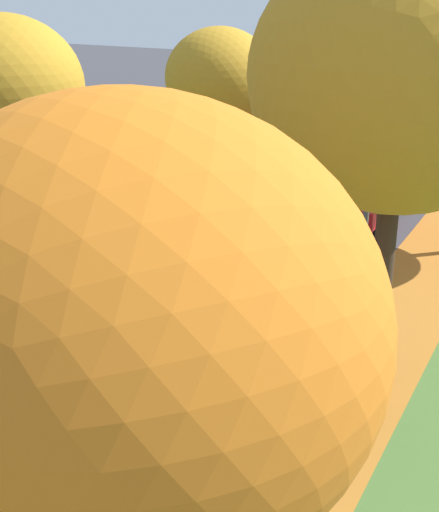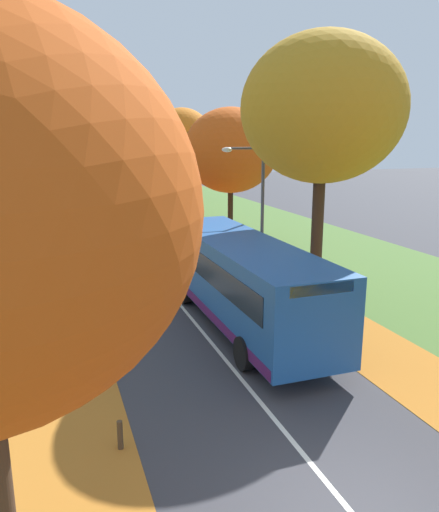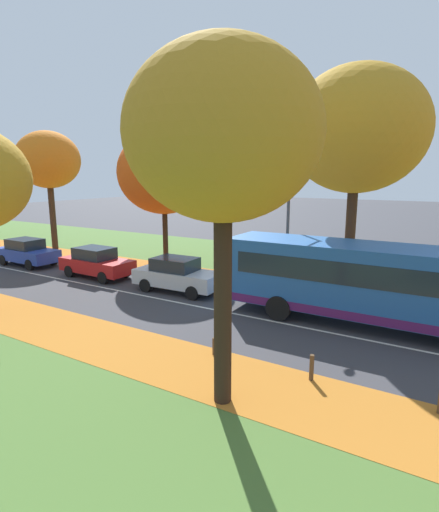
% 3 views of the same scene
% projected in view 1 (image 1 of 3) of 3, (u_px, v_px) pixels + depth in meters
% --- Properties ---
extents(grass_verge_left, '(12.00, 90.00, 0.01)m').
position_uv_depth(grass_verge_left, '(104.00, 206.00, 30.36)').
color(grass_verge_left, '#476B2D').
rests_on(grass_verge_left, ground).
extents(leaf_litter_left, '(2.80, 60.00, 0.00)m').
position_uv_depth(leaf_litter_left, '(109.00, 274.00, 23.42)').
color(leaf_litter_left, '#B26B23').
rests_on(leaf_litter_left, grass_verge_left).
extents(leaf_litter_right, '(2.80, 60.00, 0.00)m').
position_uv_depth(leaf_litter_right, '(384.00, 335.00, 19.44)').
color(leaf_litter_right, '#B26B23').
rests_on(leaf_litter_right, grass_verge_right).
extents(road_centre_line, '(0.12, 80.00, 0.01)m').
position_uv_depth(road_centre_line, '(306.00, 241.00, 26.37)').
color(road_centre_line, silver).
rests_on(road_centre_line, ground).
extents(tree_left_near, '(4.31, 4.31, 8.28)m').
position_uv_depth(tree_left_near, '(5.00, 89.00, 19.32)').
color(tree_left_near, black).
rests_on(tree_left_near, ground).
extents(tree_left_mid, '(4.44, 4.44, 7.30)m').
position_uv_depth(tree_left_mid, '(220.00, 78.00, 28.84)').
color(tree_left_mid, '#422D1E').
rests_on(tree_left_mid, ground).
extents(tree_left_far, '(4.28, 4.28, 7.49)m').
position_uv_depth(tree_left_far, '(299.00, 50.00, 36.73)').
color(tree_left_far, black).
rests_on(tree_left_far, ground).
extents(tree_left_distant, '(5.65, 5.65, 8.65)m').
position_uv_depth(tree_left_distant, '(361.00, 26.00, 46.09)').
color(tree_left_distant, '#422D1E').
rests_on(tree_left_distant, ground).
extents(tree_right_nearest, '(4.55, 4.55, 8.39)m').
position_uv_depth(tree_right_nearest, '(127.00, 332.00, 6.15)').
color(tree_right_nearest, '#382619').
rests_on(tree_right_nearest, ground).
extents(tree_right_near, '(6.02, 6.02, 10.06)m').
position_uv_depth(tree_right_near, '(400.00, 77.00, 13.91)').
color(tree_right_near, '#382619').
rests_on(tree_right_near, ground).
extents(bollard_fifth, '(0.12, 0.12, 0.73)m').
position_uv_depth(bollard_fifth, '(46.00, 324.00, 19.32)').
color(bollard_fifth, '#4C3823').
rests_on(bollard_fifth, ground).
extents(bollard_sixth, '(0.12, 0.12, 0.55)m').
position_uv_depth(bollard_sixth, '(112.00, 286.00, 21.88)').
color(bollard_sixth, '#4C3823').
rests_on(bollard_sixth, ground).
extents(streetlamp_right, '(1.89, 0.28, 6.00)m').
position_uv_depth(streetlamp_right, '(354.00, 206.00, 18.00)').
color(streetlamp_right, '#47474C').
rests_on(streetlamp_right, ground).
extents(bus, '(2.72, 10.42, 2.98)m').
position_uv_depth(bus, '(200.00, 324.00, 16.38)').
color(bus, '#1E5199').
rests_on(bus, ground).
extents(car_silver_lead, '(1.91, 4.26, 1.62)m').
position_uv_depth(car_silver_lead, '(322.00, 244.00, 23.72)').
color(car_silver_lead, '#B7BABF').
rests_on(car_silver_lead, ground).
extents(car_red_following, '(1.84, 4.23, 1.62)m').
position_uv_depth(car_red_following, '(368.00, 202.00, 28.16)').
color(car_red_following, '#B21919').
rests_on(car_red_following, ground).
extents(car_blue_third_in_line, '(1.79, 4.20, 1.62)m').
position_uv_depth(car_blue_third_in_line, '(404.00, 168.00, 33.07)').
color(car_blue_third_in_line, '#233D9E').
rests_on(car_blue_third_in_line, ground).
extents(car_white_fourth_in_line, '(1.91, 4.26, 1.62)m').
position_uv_depth(car_white_fourth_in_line, '(437.00, 138.00, 39.15)').
color(car_white_fourth_in_line, silver).
rests_on(car_white_fourth_in_line, ground).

